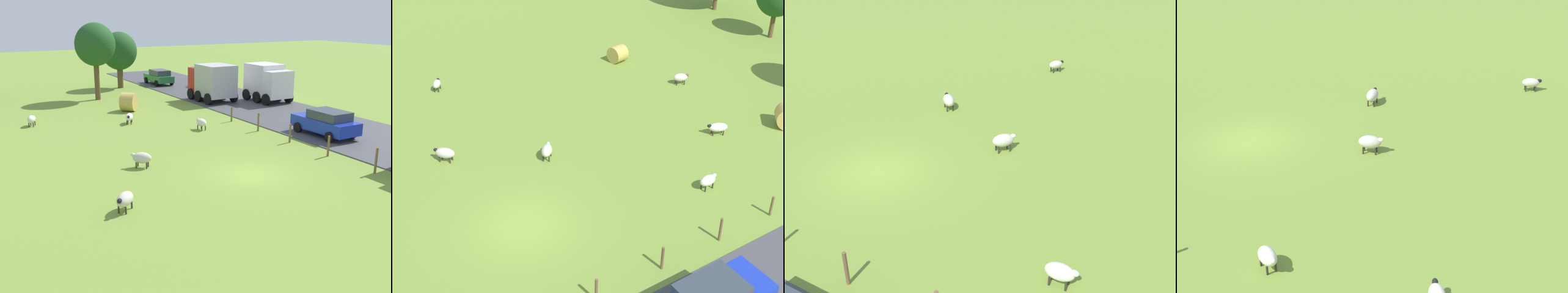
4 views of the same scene
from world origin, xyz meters
The scene contains 19 objects.
ground_plane centered at (0.00, 0.00, 0.00)m, with size 160.00×160.00×0.00m, color olive.
sheep_0 centered at (-7.37, 15.46, 0.50)m, with size 0.85×1.11×0.76m.
sheep_1 centered at (2.33, 8.91, 0.49)m, with size 0.56×1.04×0.75m.
sheep_3 centered at (-4.21, 3.55, 0.52)m, with size 1.12×1.05×0.80m.
sheep_4 centered at (-1.21, 12.95, 0.47)m, with size 0.94×1.21×0.72m.
sheep_5 centered at (-6.89, -1.09, 0.50)m, with size 1.14×1.15×0.78m.
hay_bale_0 centered at (0.34, 16.97, 0.73)m, with size 1.46×1.46×1.09m, color tan.
tree_1 centered at (-0.25, 23.02, 4.80)m, with size 3.51×3.51×6.71m.
tree_5 centered at (3.88, 28.38, 3.71)m, with size 3.60×3.60×5.66m.
fence_post_0 centered at (5.41, -2.79, 0.65)m, with size 0.12×0.12×1.29m, color brown.
fence_post_1 centered at (5.41, 0.39, 0.57)m, with size 0.12×0.12×1.15m, color brown.
fence_post_2 centered at (5.41, 3.58, 0.57)m, with size 0.12×0.12×1.15m, color brown.
fence_post_3 centered at (5.41, 6.76, 0.61)m, with size 0.12×0.12×1.22m, color brown.
fence_post_4 centered at (5.41, 9.94, 0.53)m, with size 0.12×0.12×1.06m, color brown.
truck_0 centered at (8.25, 17.31, 1.77)m, with size 2.85×4.20×3.18m.
truck_1 centered at (12.30, 14.80, 1.76)m, with size 2.67×4.00×3.19m.
car_1 centered at (11.81, 23.84, 0.92)m, with size 1.92×4.22×1.67m.
car_2 centered at (8.33, 3.62, 0.91)m, with size 2.14×4.34×1.64m.
car_3 centered at (8.24, 28.38, 0.87)m, with size 1.97×4.16×1.55m.
Camera 1 is at (-12.76, -17.36, 7.63)m, focal length 42.92 mm.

